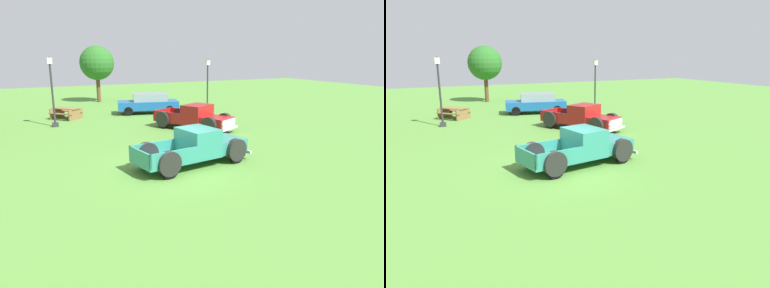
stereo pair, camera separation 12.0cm
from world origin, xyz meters
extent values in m
plane|color=#548C38|center=(0.00, 0.00, 0.00)|extent=(80.00, 80.00, 0.00)
cube|color=#2D8475|center=(2.55, 0.50, 0.65)|extent=(1.72, 1.73, 0.54)
cube|color=silver|center=(3.30, 0.63, 0.65)|extent=(0.29, 1.34, 0.46)
sphere|color=silver|center=(3.18, 1.22, 0.67)|extent=(0.20, 0.20, 0.20)
sphere|color=silver|center=(3.38, 0.04, 0.67)|extent=(0.20, 0.20, 0.20)
cube|color=#2D8475|center=(1.19, 0.27, 0.94)|extent=(1.55, 1.85, 1.14)
cube|color=#8C9EA8|center=(1.78, 0.37, 1.19)|extent=(0.28, 1.41, 0.50)
cube|color=#2D8475|center=(-0.47, -0.02, 0.42)|extent=(2.33, 1.98, 0.10)
cube|color=#2D8475|center=(-0.60, 0.76, 0.75)|extent=(2.06, 0.43, 0.54)
cube|color=#2D8475|center=(-0.34, -0.79, 0.75)|extent=(2.06, 0.43, 0.54)
cube|color=#2D8475|center=(-1.45, -0.19, 0.75)|extent=(0.36, 1.64, 0.54)
cylinder|color=black|center=(2.41, 1.32, 0.38)|extent=(0.78, 0.34, 0.75)
cylinder|color=#B7B7BC|center=(2.41, 1.33, 0.38)|extent=(0.34, 0.28, 0.30)
cylinder|color=black|center=(2.41, 1.32, 0.57)|extent=(0.98, 0.43, 0.95)
cylinder|color=black|center=(2.69, -0.31, 0.38)|extent=(0.78, 0.34, 0.75)
cylinder|color=#B7B7BC|center=(2.69, -0.32, 0.38)|extent=(0.34, 0.28, 0.30)
cylinder|color=black|center=(2.69, -0.31, 0.57)|extent=(0.98, 0.43, 0.95)
cylinder|color=black|center=(-0.85, 0.76, 0.38)|extent=(0.78, 0.34, 0.75)
cylinder|color=#B7B7BC|center=(-0.86, 0.77, 0.38)|extent=(0.34, 0.28, 0.30)
cylinder|color=black|center=(-0.85, 0.76, 0.57)|extent=(0.98, 0.43, 0.95)
cylinder|color=black|center=(-0.57, -0.88, 0.38)|extent=(0.78, 0.34, 0.75)
cylinder|color=#B7B7BC|center=(-0.57, -0.89, 0.38)|extent=(0.34, 0.28, 0.30)
cylinder|color=black|center=(-0.57, -0.88, 0.57)|extent=(0.98, 0.43, 0.95)
cube|color=silver|center=(3.34, 0.64, 0.34)|extent=(0.40, 1.79, 0.12)
cube|color=maroon|center=(4.89, 5.11, 0.65)|extent=(2.04, 2.04, 0.55)
cube|color=silver|center=(5.25, 4.43, 0.65)|extent=(1.24, 0.69, 0.46)
sphere|color=silver|center=(5.78, 4.73, 0.68)|extent=(0.20, 0.20, 0.20)
sphere|color=silver|center=(4.70, 4.16, 0.68)|extent=(0.20, 0.20, 0.20)
cube|color=maroon|center=(4.23, 6.34, 0.95)|extent=(2.08, 1.93, 1.15)
cube|color=#8C9EA8|center=(4.52, 5.81, 1.21)|extent=(1.29, 0.71, 0.51)
cube|color=maroon|center=(3.44, 7.85, 0.43)|extent=(2.46, 2.64, 0.10)
cube|color=maroon|center=(4.14, 8.22, 0.75)|extent=(1.05, 1.89, 0.55)
cube|color=maroon|center=(2.73, 7.47, 0.75)|extent=(1.05, 1.89, 0.55)
cube|color=maroon|center=(2.96, 8.74, 0.75)|extent=(1.51, 0.85, 0.55)
cylinder|color=black|center=(5.63, 5.50, 0.38)|extent=(0.55, 0.77, 0.76)
cylinder|color=#B7B7BC|center=(5.64, 5.51, 0.38)|extent=(0.35, 0.38, 0.30)
cylinder|color=black|center=(5.63, 5.50, 0.57)|extent=(0.70, 0.98, 0.96)
cylinder|color=black|center=(4.15, 4.72, 0.38)|extent=(0.55, 0.77, 0.76)
cylinder|color=#B7B7BC|center=(4.14, 4.71, 0.38)|extent=(0.35, 0.38, 0.30)
cylinder|color=black|center=(4.15, 4.72, 0.57)|extent=(0.70, 0.98, 0.96)
cylinder|color=black|center=(4.06, 8.46, 0.38)|extent=(0.55, 0.77, 0.76)
cylinder|color=#B7B7BC|center=(4.07, 8.46, 0.38)|extent=(0.35, 0.38, 0.30)
cylinder|color=black|center=(4.06, 8.46, 0.57)|extent=(0.70, 0.98, 0.96)
cylinder|color=black|center=(2.58, 7.67, 0.38)|extent=(0.55, 0.77, 0.76)
cylinder|color=#B7B7BC|center=(2.57, 7.67, 0.38)|extent=(0.35, 0.38, 0.30)
cylinder|color=black|center=(2.58, 7.67, 0.57)|extent=(0.70, 0.98, 0.96)
cube|color=silver|center=(5.27, 4.39, 0.34)|extent=(1.66, 0.94, 0.12)
cube|color=#195699|center=(3.67, 13.53, 0.63)|extent=(4.81, 2.85, 0.61)
cube|color=#7F939E|center=(3.82, 13.49, 1.22)|extent=(2.82, 2.10, 0.56)
cylinder|color=black|center=(1.99, 13.09, 0.33)|extent=(0.68, 0.35, 0.66)
cylinder|color=black|center=(2.38, 14.68, 0.33)|extent=(0.68, 0.35, 0.66)
cylinder|color=black|center=(4.97, 12.37, 0.33)|extent=(0.68, 0.35, 0.66)
cylinder|color=black|center=(5.35, 13.97, 0.33)|extent=(0.68, 0.35, 0.66)
cube|color=#2D2D33|center=(8.83, 13.56, 0.12)|extent=(0.36, 0.36, 0.25)
cylinder|color=#2D2D33|center=(8.83, 13.56, 1.89)|extent=(0.12, 0.12, 3.29)
cube|color=#F2EACC|center=(8.83, 13.56, 3.72)|extent=(0.28, 0.28, 0.36)
cone|color=#2D2D33|center=(8.83, 13.56, 3.90)|extent=(0.32, 0.32, 0.14)
cube|color=#2D2D33|center=(-3.29, 11.14, 0.12)|extent=(0.36, 0.36, 0.25)
cylinder|color=#2D2D33|center=(-3.29, 11.14, 2.05)|extent=(0.12, 0.12, 3.61)
cube|color=#F2EACC|center=(-3.29, 11.14, 4.04)|extent=(0.28, 0.28, 0.36)
cone|color=#2D2D33|center=(-3.29, 11.14, 4.22)|extent=(0.32, 0.32, 0.14)
cube|color=olive|center=(-2.29, 13.67, 0.75)|extent=(1.80, 1.87, 0.06)
cube|color=olive|center=(-2.74, 13.27, 0.45)|extent=(1.42, 1.52, 0.05)
cube|color=olive|center=(-1.85, 14.07, 0.45)|extent=(1.42, 1.52, 0.05)
cube|color=olive|center=(-2.83, 14.26, 0.38)|extent=(1.09, 1.00, 0.75)
cube|color=olive|center=(-1.75, 13.08, 0.38)|extent=(1.09, 1.00, 0.75)
cylinder|color=brown|center=(1.70, 21.78, 1.21)|extent=(0.36, 0.36, 2.42)
sphere|color=#286623|center=(1.70, 21.78, 3.59)|extent=(3.12, 3.12, 3.12)
camera|label=1|loc=(-5.33, -12.50, 4.50)|focal=33.68mm
camera|label=2|loc=(-5.23, -12.55, 4.50)|focal=33.68mm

